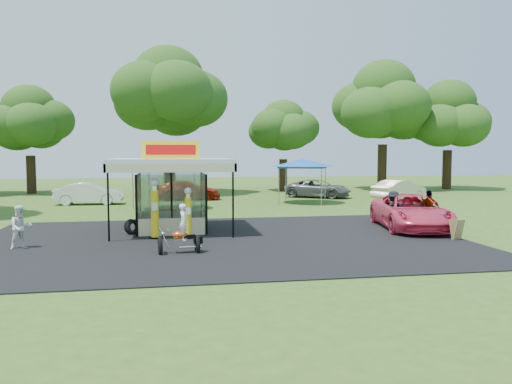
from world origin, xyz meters
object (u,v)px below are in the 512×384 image
a_frame_sign (457,230)px  bg_car_a (89,194)px  gas_station_kiosk (171,193)px  pink_sedan (410,212)px  spectator_east_b (429,210)px  bg_car_d (318,189)px  tent_east (303,163)px  motorcycle (182,234)px  tent_west (163,164)px  gas_pump_right (188,214)px  spectator_west (21,227)px  kiosk_car (171,215)px  bg_car_e (399,190)px  bg_car_b (187,190)px  spectator_east_a (393,210)px  gas_pump_left (155,210)px

a_frame_sign → bg_car_a: bg_car_a is taller
gas_station_kiosk → a_frame_sign: gas_station_kiosk is taller
pink_sedan → spectator_east_b: size_ratio=3.23×
bg_car_d → tent_east: (-2.50, -4.29, 2.19)m
motorcycle → tent_west: tent_west is taller
gas_pump_right → spectator_west: (-6.32, -1.09, -0.22)m
kiosk_car → bg_car_d: size_ratio=0.52×
pink_sedan → bg_car_a: bearing=149.0°
bg_car_e → spectator_east_b: bearing=131.7°
gas_station_kiosk → bg_car_a: bearing=112.6°
a_frame_sign → spectator_west: 17.37m
motorcycle → bg_car_b: bearing=83.1°
spectator_west → spectator_east_b: spectator_east_b is taller
motorcycle → tent_west: size_ratio=0.40×
tent_east → bg_car_b: bearing=153.9°
motorcycle → a_frame_sign: (11.36, 0.84, -0.29)m
tent_east → spectator_west: bearing=-134.6°
gas_station_kiosk → bg_car_d: gas_station_kiosk is taller
kiosk_car → bg_car_e: size_ratio=0.58×
kiosk_car → spectator_east_a: 11.03m
spectator_east_a → pink_sedan: bearing=146.5°
gas_pump_right → bg_car_b: gas_pump_right is taller
a_frame_sign → spectator_east_b: 3.13m
gas_station_kiosk → pink_sedan: (11.23, -1.43, -0.95)m
gas_station_kiosk → bg_car_b: bearing=85.1°
motorcycle → kiosk_car: bearing=88.2°
spectator_west → bg_car_d: spectator_west is taller
a_frame_sign → gas_station_kiosk: bearing=138.6°
gas_pump_right → spectator_west: gas_pump_right is taller
pink_sedan → bg_car_a: pink_sedan is taller
motorcycle → bg_car_b: motorcycle is taller
spectator_west → spectator_east_a: bearing=-21.7°
gas_station_kiosk → spectator_east_b: (12.13, -1.55, -0.85)m
bg_car_a → bg_car_b: bg_car_a is taller
gas_pump_left → bg_car_e: 23.51m
motorcycle → spectator_west: motorcycle is taller
spectator_east_b → bg_car_e: (5.43, 14.18, -0.13)m
kiosk_car → spectator_east_b: size_ratio=1.52×
gas_station_kiosk → spectator_west: (-5.66, -3.48, -0.95)m
gas_pump_right → bg_car_d: bearing=58.4°
tent_west → tent_east: 10.36m
bg_car_e → gas_pump_right: bearing=104.3°
motorcycle → bg_car_e: size_ratio=0.39×
gas_station_kiosk → gas_pump_left: (-0.71, -2.16, -0.55)m
pink_sedan → spectator_east_a: bearing=164.0°
gas_pump_left → bg_car_d: bearing=55.2°
tent_west → pink_sedan: bearing=-43.6°
a_frame_sign → kiosk_car: 13.52m
bg_car_b → bg_car_e: (16.20, -3.45, 0.05)m
bg_car_e → tent_east: bearing=67.0°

